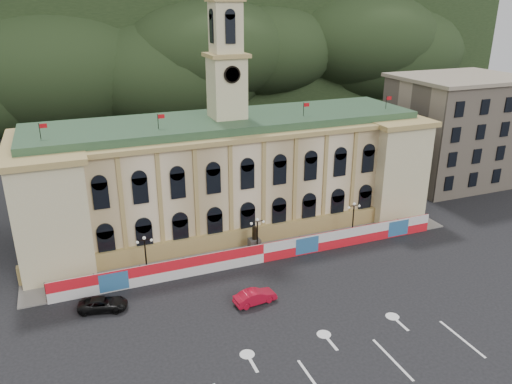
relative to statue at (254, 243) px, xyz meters
name	(u,v)px	position (x,y,z in m)	size (l,w,h in m)	color
ground	(321,331)	(0.00, -18.00, -1.19)	(260.00, 260.00, 0.00)	black
lane_markings	(348,363)	(0.00, -23.00, -1.18)	(26.00, 10.00, 0.02)	white
hill_ridge	(126,41)	(0.03, 103.99, 18.30)	(230.00, 80.00, 64.00)	black
city_hall	(229,172)	(0.00, 9.63, 6.66)	(56.20, 17.60, 37.10)	beige
side_building_right	(456,130)	(43.00, 12.93, 8.14)	(21.00, 17.00, 18.60)	tan
hoarding_fence	(264,253)	(0.06, -2.93, 0.06)	(50.00, 0.44, 2.50)	red
pavement	(255,252)	(0.00, -0.25, -1.11)	(56.00, 5.50, 0.16)	slate
statue	(254,243)	(0.00, 0.00, 0.00)	(1.40, 1.40, 3.72)	#595651
lamp_left	(145,253)	(-14.00, -1.00, 1.89)	(1.96, 0.44, 5.15)	black
lamp_center	(257,233)	(0.00, -1.00, 1.89)	(1.96, 0.44, 5.15)	black
lamp_right	(353,217)	(14.00, -1.00, 1.89)	(1.96, 0.44, 5.15)	black
red_sedan	(255,297)	(-4.24, -10.97, -0.42)	(4.83, 2.15, 1.54)	#B30C24
black_suv	(103,304)	(-19.54, -6.28, -0.48)	(5.47, 3.51, 1.40)	black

